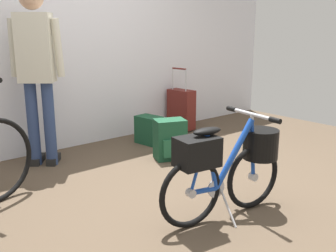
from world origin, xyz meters
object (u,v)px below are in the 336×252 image
visitor_near_wall (37,65)px  backpack_on_floor (170,140)px  handbag_on_floor (149,130)px  folding_bike_foreground (230,162)px  rolling_suitcase (181,109)px

visitor_near_wall → backpack_on_floor: 1.49m
visitor_near_wall → handbag_on_floor: bearing=-4.1°
visitor_near_wall → handbag_on_floor: 1.51m
folding_bike_foreground → handbag_on_floor: 1.96m
folding_bike_foreground → handbag_on_floor: bearing=69.7°
rolling_suitcase → backpack_on_floor: 1.20m
folding_bike_foreground → backpack_on_floor: bearing=68.1°
backpack_on_floor → handbag_on_floor: size_ratio=1.27×
backpack_on_floor → visitor_near_wall: bearing=148.1°
backpack_on_floor → handbag_on_floor: 0.61m
rolling_suitcase → handbag_on_floor: rolling_suitcase is taller
visitor_near_wall → handbag_on_floor: size_ratio=5.22×
rolling_suitcase → backpack_on_floor: size_ratio=1.99×
rolling_suitcase → handbag_on_floor: (-0.71, -0.23, -0.12)m
folding_bike_foreground → visitor_near_wall: size_ratio=0.62×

